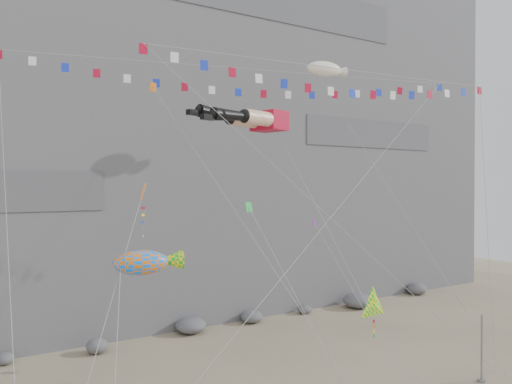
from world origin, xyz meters
The scene contains 13 objects.
cliff centered at (0.00, 32.00, 25.00)m, with size 80.00×28.00×50.00m, color slate.
talus_boulders centered at (0.00, 17.00, 0.60)m, with size 60.00×3.00×1.20m, color #5E5E63, non-canonical shape.
anchor_pole_right centered at (11.29, -2.24, 2.13)m, with size 0.12×0.12×4.25m, color slate.
legs_kite centered at (-0.72, 6.40, 16.74)m, with size 7.51×15.22×21.72m.
flag_banner_upper centered at (0.82, 8.63, 20.54)m, with size 31.89×17.33×29.48m.
flag_banner_lower centered at (4.06, 2.78, 19.78)m, with size 25.33×5.73×22.58m.
harlequin_kite centered at (-9.04, 2.77, 12.06)m, with size 6.65×6.76×14.55m.
fish_windsock centered at (-9.95, 0.44, 8.92)m, with size 5.04×6.41×10.85m.
delta_kite centered at (2.58, -1.58, 5.76)m, with size 2.24×6.18×8.16m.
blimp_windsock centered at (9.27, 10.79, 21.99)m, with size 5.96×14.80×26.22m.
small_kite_a centered at (-6.00, 8.98, 18.36)m, with size 5.98×17.15×25.43m.
small_kite_b centered at (4.74, 6.25, 9.59)m, with size 3.10×13.37×16.21m.
small_kite_c centered at (-3.56, 1.48, 11.10)m, with size 3.05×8.35×13.81m.
Camera 1 is at (-17.37, -21.30, 12.43)m, focal length 35.00 mm.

